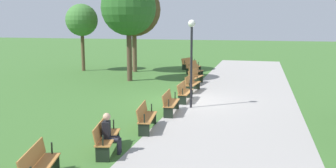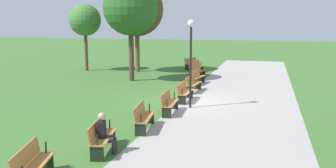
{
  "view_description": "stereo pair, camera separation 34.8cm",
  "coord_description": "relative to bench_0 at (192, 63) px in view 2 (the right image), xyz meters",
  "views": [
    {
      "loc": [
        16.61,
        3.42,
        3.75
      ],
      "look_at": [
        0.0,
        -0.87,
        0.8
      ],
      "focal_mm": 38.6,
      "sensor_mm": 36.0,
      "label": 1
    },
    {
      "loc": [
        16.52,
        3.75,
        3.75
      ],
      "look_at": [
        0.0,
        -0.87,
        0.8
      ],
      "focal_mm": 38.6,
      "sensor_mm": 36.0,
      "label": 2
    }
  ],
  "objects": [
    {
      "name": "bench_7",
      "position": [
        16.92,
        1.82,
        0.0
      ],
      "size": [
        1.73,
        0.71,
        0.89
      ],
      "rotation": [
        0.0,
        0.0,
        0.14
      ],
      "color": "#B27538",
      "rests_on": "ground"
    },
    {
      "name": "bench_8",
      "position": [
        19.34,
        1.39,
        0.0
      ],
      "size": [
        1.74,
        0.82,
        0.89
      ],
      "rotation": [
        0.0,
        0.0,
        0.22
      ],
      "color": "#B27538",
      "rests_on": "ground"
    },
    {
      "name": "tree_2",
      "position": [
        6.92,
        -2.51,
        4.13
      ],
      "size": [
        3.46,
        3.46,
        6.36
      ],
      "color": "#4C3828",
      "rests_on": "ground"
    },
    {
      "name": "lamp_post",
      "position": [
        13.25,
        2.73,
        2.23
      ],
      "size": [
        0.32,
        0.32,
        3.85
      ],
      "color": "black",
      "rests_on": "ground"
    },
    {
      "name": "bench_0",
      "position": [
        0.0,
        0.0,
        0.0
      ],
      "size": [
        1.74,
        1.03,
        0.89
      ],
      "rotation": [
        0.0,
        0.0,
        -0.36
      ],
      "color": "#B27538",
      "rests_on": "ground"
    },
    {
      "name": "bench_6",
      "position": [
        14.48,
        2.09,
        0.0
      ],
      "size": [
        1.71,
        0.59,
        0.89
      ],
      "rotation": [
        0.0,
        0.0,
        0.07
      ],
      "color": "#B27538",
      "rests_on": "ground"
    },
    {
      "name": "bench_2",
      "position": [
        4.71,
        1.39,
        0.0
      ],
      "size": [
        1.74,
        0.82,
        0.89
      ],
      "rotation": [
        0.0,
        0.0,
        -0.22
      ],
      "color": "#B27538",
      "rests_on": "ground"
    },
    {
      "name": "bench_9",
      "position": [
        21.72,
        0.78,
        0.0
      ],
      "size": [
        1.74,
        0.93,
        0.89
      ],
      "rotation": [
        0.0,
        0.0,
        0.29
      ],
      "color": "#B27538",
      "rests_on": "ground"
    },
    {
      "name": "tree_0",
      "position": [
        3.22,
        -7.71,
        3.4
      ],
      "size": [
        2.44,
        2.44,
        5.13
      ],
      "color": "brown",
      "rests_on": "ground"
    },
    {
      "name": "bench_3",
      "position": [
        7.13,
        1.82,
        0.0
      ],
      "size": [
        1.73,
        0.71,
        0.89
      ],
      "rotation": [
        0.0,
        0.0,
        -0.14
      ],
      "color": "#B27538",
      "rests_on": "ground"
    },
    {
      "name": "bench_5",
      "position": [
        12.02,
        2.17,
        0.0
      ],
      "size": [
        1.68,
        0.47,
        0.89
      ],
      "color": "#B27538",
      "rests_on": "ground"
    },
    {
      "name": "bench_1",
      "position": [
        2.33,
        0.78,
        0.0
      ],
      "size": [
        1.74,
        0.93,
        0.89
      ],
      "rotation": [
        0.0,
        0.0,
        -0.29
      ],
      "color": "#B27538",
      "rests_on": "ground"
    },
    {
      "name": "ground_plane",
      "position": [
        12.02,
        2.24,
        -0.47
      ],
      "size": [
        120.0,
        120.0,
        0.0
      ],
      "primitive_type": "plane",
      "color": "#3D6B2D"
    },
    {
      "name": "bench_4",
      "position": [
        9.57,
        2.09,
        0.0
      ],
      "size": [
        1.71,
        0.59,
        0.89
      ],
      "rotation": [
        0.0,
        0.0,
        -0.07
      ],
      "color": "#B27538",
      "rests_on": "ground"
    },
    {
      "name": "path_paving",
      "position": [
        12.02,
        4.68,
        -0.47
      ],
      "size": [
        38.98,
        5.43,
        0.01
      ],
      "primitive_type": "cube",
      "color": "#A39E99",
      "rests_on": "ground"
    },
    {
      "name": "person_seated",
      "position": [
        19.41,
        1.55,
        0.17
      ],
      "size": [
        0.41,
        0.57,
        1.2
      ],
      "rotation": [
        0.0,
        0.0,
        0.22
      ],
      "color": "black",
      "rests_on": "ground"
    },
    {
      "name": "tree_3",
      "position": [
        2.69,
        -3.67,
        4.19
      ],
      "size": [
        3.99,
        3.99,
        6.67
      ],
      "color": "brown",
      "rests_on": "ground"
    }
  ]
}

